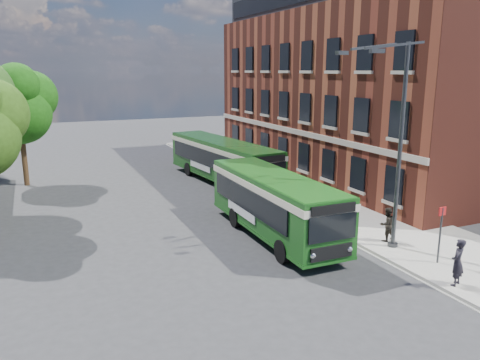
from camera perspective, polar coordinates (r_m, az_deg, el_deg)
name	(u,v)px	position (r m, az deg, el deg)	size (l,w,h in m)	color
ground	(269,251)	(21.06, 3.57, -8.69)	(120.00, 120.00, 0.00)	#2C2C2F
pavement	(308,192)	(30.98, 8.28, -1.46)	(6.00, 48.00, 0.15)	gray
kerb_line	(266,198)	(29.53, 3.25, -2.21)	(0.12, 48.00, 0.01)	beige
brick_office	(362,82)	(37.31, 14.63, 11.45)	(12.10, 26.00, 14.20)	maroon
street_lamp	(394,144)	(20.92, 18.24, 4.14)	(2.96, 2.38, 9.00)	#353739
bus_stop_sign	(440,231)	(20.68, 23.24, -5.76)	(0.35, 0.08, 2.52)	#353739
bus_front	(274,200)	(22.38, 4.19, -2.43)	(2.69, 9.86, 3.02)	#175216
bus_rear	(222,157)	(33.24, -2.16, 2.78)	(3.92, 12.60, 3.02)	#184D16
pedestrian_a	(458,262)	(19.01, 25.00, -9.07)	(0.65, 0.43, 1.79)	black
pedestrian_b	(387,224)	(22.64, 17.46, -5.17)	(0.78, 0.60, 1.59)	black
tree_right	(20,104)	(35.21, -25.28, 8.43)	(4.95, 4.71, 8.36)	#342113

